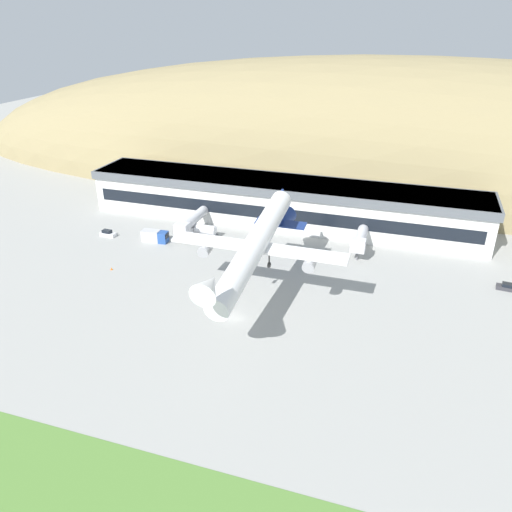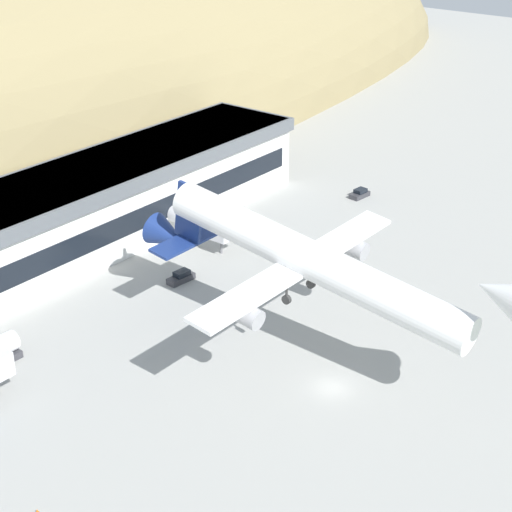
{
  "view_description": "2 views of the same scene",
  "coord_description": "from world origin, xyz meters",
  "px_view_note": "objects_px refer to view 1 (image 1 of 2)",
  "views": [
    {
      "loc": [
        29.03,
        -75.26,
        52.64
      ],
      "look_at": [
        3.32,
        3.99,
        11.85
      ],
      "focal_mm": 35.0,
      "sensor_mm": 36.0,
      "label": 1
    },
    {
      "loc": [
        -68.12,
        -42.37,
        55.05
      ],
      "look_at": [
        -0.28,
        10.61,
        13.42
      ],
      "focal_mm": 60.0,
      "sensor_mm": 36.0,
      "label": 2
    }
  ],
  "objects_px": {
    "terminal_building": "(282,199)",
    "jetway_0": "(191,221)",
    "traffic_cone_0": "(111,269)",
    "service_car_0": "(506,287)",
    "cargo_airplane": "(256,245)",
    "jetway_1": "(360,239)",
    "fuel_truck": "(155,236)",
    "box_truck": "(201,231)",
    "service_car_1": "(108,234)",
    "service_car_2": "(312,254)"
  },
  "relations": [
    {
      "from": "service_car_1",
      "to": "box_truck",
      "type": "xyz_separation_m",
      "value": [
        23.42,
        7.28,
        0.88
      ]
    },
    {
      "from": "service_car_2",
      "to": "box_truck",
      "type": "height_order",
      "value": "box_truck"
    },
    {
      "from": "jetway_0",
      "to": "cargo_airplane",
      "type": "relative_size",
      "value": 0.31
    },
    {
      "from": "terminal_building",
      "to": "cargo_airplane",
      "type": "bearing_deg",
      "value": -81.15
    },
    {
      "from": "terminal_building",
      "to": "jetway_1",
      "type": "bearing_deg",
      "value": -31.38
    },
    {
      "from": "traffic_cone_0",
      "to": "service_car_2",
      "type": "bearing_deg",
      "value": 26.31
    },
    {
      "from": "service_car_0",
      "to": "traffic_cone_0",
      "type": "distance_m",
      "value": 86.12
    },
    {
      "from": "service_car_0",
      "to": "cargo_airplane",
      "type": "bearing_deg",
      "value": -155.37
    },
    {
      "from": "service_car_0",
      "to": "fuel_truck",
      "type": "distance_m",
      "value": 82.28
    },
    {
      "from": "jetway_1",
      "to": "traffic_cone_0",
      "type": "bearing_deg",
      "value": -154.2
    },
    {
      "from": "terminal_building",
      "to": "box_truck",
      "type": "relative_size",
      "value": 12.69
    },
    {
      "from": "cargo_airplane",
      "to": "fuel_truck",
      "type": "height_order",
      "value": "cargo_airplane"
    },
    {
      "from": "jetway_0",
      "to": "service_car_1",
      "type": "xyz_separation_m",
      "value": [
        -20.72,
        -7.12,
        -3.3
      ]
    },
    {
      "from": "fuel_truck",
      "to": "box_truck",
      "type": "height_order",
      "value": "box_truck"
    },
    {
      "from": "service_car_0",
      "to": "fuel_truck",
      "type": "height_order",
      "value": "fuel_truck"
    },
    {
      "from": "traffic_cone_0",
      "to": "fuel_truck",
      "type": "bearing_deg",
      "value": 83.36
    },
    {
      "from": "terminal_building",
      "to": "fuel_truck",
      "type": "height_order",
      "value": "terminal_building"
    },
    {
      "from": "jetway_0",
      "to": "service_car_0",
      "type": "distance_m",
      "value": 75.29
    },
    {
      "from": "terminal_building",
      "to": "jetway_0",
      "type": "relative_size",
      "value": 7.11
    },
    {
      "from": "service_car_0",
      "to": "jetway_1",
      "type": "bearing_deg",
      "value": 166.73
    },
    {
      "from": "service_car_2",
      "to": "service_car_1",
      "type": "bearing_deg",
      "value": -175.2
    },
    {
      "from": "service_car_0",
      "to": "box_truck",
      "type": "bearing_deg",
      "value": 175.46
    },
    {
      "from": "cargo_airplane",
      "to": "service_car_0",
      "type": "distance_m",
      "value": 54.61
    },
    {
      "from": "service_car_0",
      "to": "traffic_cone_0",
      "type": "relative_size",
      "value": 6.79
    },
    {
      "from": "cargo_airplane",
      "to": "box_truck",
      "type": "relative_size",
      "value": 5.76
    },
    {
      "from": "jetway_0",
      "to": "service_car_2",
      "type": "height_order",
      "value": "jetway_0"
    },
    {
      "from": "jetway_1",
      "to": "fuel_truck",
      "type": "height_order",
      "value": "jetway_1"
    },
    {
      "from": "cargo_airplane",
      "to": "jetway_1",
      "type": "bearing_deg",
      "value": 60.95
    },
    {
      "from": "jetway_0",
      "to": "traffic_cone_0",
      "type": "height_order",
      "value": "jetway_0"
    },
    {
      "from": "jetway_1",
      "to": "traffic_cone_0",
      "type": "height_order",
      "value": "jetway_1"
    },
    {
      "from": "service_car_0",
      "to": "fuel_truck",
      "type": "xyz_separation_m",
      "value": [
        -82.27,
        -0.79,
        0.83
      ]
    },
    {
      "from": "fuel_truck",
      "to": "cargo_airplane",
      "type": "bearing_deg",
      "value": -32.18
    },
    {
      "from": "jetway_1",
      "to": "service_car_0",
      "type": "height_order",
      "value": "jetway_1"
    },
    {
      "from": "jetway_1",
      "to": "cargo_airplane",
      "type": "xyz_separation_m",
      "value": [
        -16.48,
        -29.67,
        9.14
      ]
    },
    {
      "from": "cargo_airplane",
      "to": "traffic_cone_0",
      "type": "bearing_deg",
      "value": 173.14
    },
    {
      "from": "service_car_0",
      "to": "traffic_cone_0",
      "type": "height_order",
      "value": "service_car_0"
    },
    {
      "from": "service_car_2",
      "to": "jetway_1",
      "type": "bearing_deg",
      "value": 23.7
    },
    {
      "from": "cargo_airplane",
      "to": "fuel_truck",
      "type": "bearing_deg",
      "value": 147.82
    },
    {
      "from": "jetway_0",
      "to": "service_car_1",
      "type": "relative_size",
      "value": 3.5
    },
    {
      "from": "jetway_0",
      "to": "traffic_cone_0",
      "type": "bearing_deg",
      "value": -111.56
    },
    {
      "from": "traffic_cone_0",
      "to": "jetway_0",
      "type": "bearing_deg",
      "value": 68.44
    },
    {
      "from": "box_truck",
      "to": "traffic_cone_0",
      "type": "bearing_deg",
      "value": -116.89
    },
    {
      "from": "jetway_0",
      "to": "fuel_truck",
      "type": "bearing_deg",
      "value": -138.78
    },
    {
      "from": "terminal_building",
      "to": "fuel_truck",
      "type": "relative_size",
      "value": 15.72
    },
    {
      "from": "fuel_truck",
      "to": "box_truck",
      "type": "bearing_deg",
      "value": 33.2
    },
    {
      "from": "service_car_0",
      "to": "service_car_1",
      "type": "distance_m",
      "value": 95.74
    },
    {
      "from": "service_car_2",
      "to": "traffic_cone_0",
      "type": "bearing_deg",
      "value": -153.69
    },
    {
      "from": "traffic_cone_0",
      "to": "service_car_1",
      "type": "bearing_deg",
      "value": 125.15
    },
    {
      "from": "service_car_1",
      "to": "box_truck",
      "type": "bearing_deg",
      "value": 17.26
    },
    {
      "from": "terminal_building",
      "to": "traffic_cone_0",
      "type": "height_order",
      "value": "terminal_building"
    }
  ]
}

